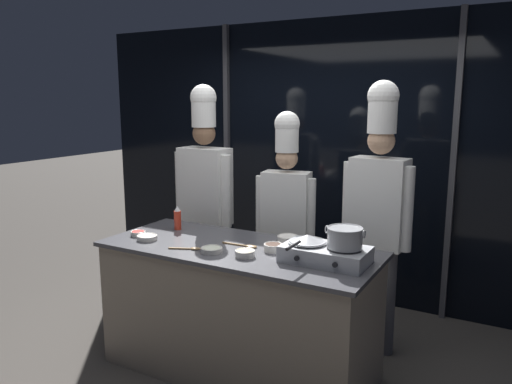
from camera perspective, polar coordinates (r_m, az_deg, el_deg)
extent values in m
plane|color=#47423D|center=(3.88, -1.91, -19.61)|extent=(24.00, 24.00, 0.00)
cube|color=black|center=(4.93, 8.31, 3.50)|extent=(5.40, 0.04, 2.70)
cube|color=#47474C|center=(5.40, -3.33, 4.23)|extent=(0.05, 0.05, 2.70)
cube|color=#47474C|center=(4.60, 21.57, 2.35)|extent=(0.05, 0.05, 2.70)
cube|color=gray|center=(3.68, -1.96, -13.51)|extent=(1.90, 0.78, 0.91)
cube|color=#47474C|center=(3.51, -2.01, -6.53)|extent=(1.96, 0.82, 0.03)
cube|color=#B2B5BA|center=(3.21, 7.94, -7.06)|extent=(0.54, 0.31, 0.10)
cylinder|color=black|center=(3.24, 5.91, -5.79)|extent=(0.22, 0.22, 0.01)
cylinder|color=black|center=(3.11, 4.67, -7.57)|extent=(0.03, 0.01, 0.03)
cylinder|color=black|center=(3.15, 10.08, -6.36)|extent=(0.22, 0.22, 0.01)
cylinder|color=black|center=(3.02, 9.00, -8.23)|extent=(0.03, 0.01, 0.03)
cylinder|color=#ADAFB5|center=(3.23, 5.91, -5.62)|extent=(0.24, 0.24, 0.01)
cone|color=#ADAFB5|center=(3.23, 5.92, -5.29)|extent=(0.25, 0.25, 0.05)
cylinder|color=black|center=(3.04, 4.31, -6.10)|extent=(0.02, 0.19, 0.02)
cylinder|color=#93969B|center=(3.13, 10.12, -5.18)|extent=(0.22, 0.22, 0.12)
torus|color=#93969B|center=(3.12, 10.16, -4.09)|extent=(0.22, 0.22, 0.01)
torus|color=#93969B|center=(3.16, 8.08, -4.23)|extent=(0.01, 0.05, 0.05)
torus|color=#93969B|center=(3.09, 12.26, -4.74)|extent=(0.01, 0.05, 0.05)
cylinder|color=red|center=(3.98, -8.95, -3.21)|extent=(0.06, 0.06, 0.15)
cone|color=white|center=(3.96, -8.99, -1.86)|extent=(0.05, 0.05, 0.04)
cylinder|color=silver|center=(3.40, -5.10, -6.63)|extent=(0.14, 0.14, 0.03)
torus|color=silver|center=(3.39, -5.10, -6.39)|extent=(0.15, 0.15, 0.01)
cylinder|color=silver|center=(3.39, -5.10, -6.49)|extent=(0.12, 0.12, 0.02)
cylinder|color=silver|center=(3.88, -13.32, -4.65)|extent=(0.11, 0.11, 0.03)
torus|color=silver|center=(3.88, -13.33, -4.42)|extent=(0.11, 0.11, 0.01)
cylinder|color=red|center=(3.88, -13.32, -4.52)|extent=(0.09, 0.09, 0.02)
cylinder|color=silver|center=(3.76, -12.34, -5.13)|extent=(0.15, 0.15, 0.03)
torus|color=silver|center=(3.75, -12.35, -4.91)|extent=(0.15, 0.15, 0.01)
cylinder|color=silver|center=(3.75, -12.34, -5.00)|extent=(0.12, 0.12, 0.02)
cylinder|color=silver|center=(3.63, 3.64, -5.38)|extent=(0.15, 0.15, 0.04)
torus|color=silver|center=(3.62, 3.65, -5.07)|extent=(0.15, 0.15, 0.01)
cylinder|color=white|center=(3.62, 3.65, -5.21)|extent=(0.12, 0.12, 0.02)
cylinder|color=silver|center=(3.29, -1.27, -7.07)|extent=(0.13, 0.13, 0.04)
torus|color=silver|center=(3.28, -1.27, -6.72)|extent=(0.13, 0.13, 0.01)
cylinder|color=#E0C689|center=(3.29, -1.27, -6.88)|extent=(0.11, 0.11, 0.02)
cylinder|color=silver|center=(3.40, 1.96, -6.39)|extent=(0.13, 0.13, 0.05)
torus|color=silver|center=(3.40, 1.96, -6.00)|extent=(0.13, 0.13, 0.01)
cylinder|color=#382319|center=(3.40, 1.96, -6.18)|extent=(0.10, 0.10, 0.03)
cube|color=olive|center=(3.56, -2.53, -5.97)|extent=(0.19, 0.02, 0.01)
ellipsoid|color=olive|center=(3.49, -0.56, -6.23)|extent=(0.09, 0.06, 0.02)
cube|color=olive|center=(3.49, -8.75, -6.40)|extent=(0.15, 0.07, 0.01)
ellipsoid|color=olive|center=(3.47, -6.93, -6.43)|extent=(0.08, 0.07, 0.02)
cylinder|color=#232326|center=(4.59, -4.41, -8.89)|extent=(0.12, 0.12, 0.84)
cylinder|color=#232326|center=(4.73, -6.88, -8.33)|extent=(0.12, 0.12, 0.84)
cube|color=white|center=(4.46, -5.84, 0.68)|extent=(0.46, 0.25, 0.68)
cylinder|color=white|center=(4.29, -3.44, 0.08)|extent=(0.09, 0.09, 0.63)
cylinder|color=white|center=(4.59, -8.62, 0.68)|extent=(0.09, 0.09, 0.63)
sphere|color=brown|center=(4.41, -5.96, 6.67)|extent=(0.20, 0.20, 0.20)
cylinder|color=white|center=(4.40, -6.01, 9.03)|extent=(0.21, 0.21, 0.25)
sphere|color=white|center=(4.40, -6.04, 10.68)|extent=(0.23, 0.23, 0.23)
cylinder|color=#2D3856|center=(4.29, 4.74, -10.94)|extent=(0.10, 0.10, 0.76)
cylinder|color=#2D3856|center=(4.35, 2.01, -10.62)|extent=(0.10, 0.10, 0.76)
cube|color=white|center=(4.12, 3.47, -1.91)|extent=(0.41, 0.26, 0.61)
cylinder|color=white|center=(4.04, 6.27, -2.41)|extent=(0.08, 0.08, 0.56)
cylinder|color=white|center=(4.16, 0.50, -1.96)|extent=(0.08, 0.08, 0.56)
sphere|color=tan|center=(4.05, 3.54, 3.88)|extent=(0.18, 0.18, 0.18)
cylinder|color=white|center=(4.03, 3.56, 6.17)|extent=(0.19, 0.19, 0.23)
sphere|color=white|center=(4.02, 3.58, 7.77)|extent=(0.20, 0.20, 0.20)
cylinder|color=#4C4C51|center=(4.05, 14.85, -12.02)|extent=(0.11, 0.11, 0.84)
cylinder|color=#4C4C51|center=(4.12, 11.81, -11.47)|extent=(0.11, 0.11, 0.84)
cube|color=white|center=(3.86, 13.80, -1.22)|extent=(0.43, 0.25, 0.68)
cylinder|color=white|center=(3.76, 16.92, -1.92)|extent=(0.08, 0.08, 0.63)
cylinder|color=white|center=(3.91, 10.45, -1.13)|extent=(0.08, 0.08, 0.63)
sphere|color=tan|center=(3.79, 14.12, 5.69)|extent=(0.20, 0.20, 0.20)
cylinder|color=white|center=(3.78, 14.25, 8.55)|extent=(0.21, 0.21, 0.27)
sphere|color=white|center=(3.78, 14.35, 10.59)|extent=(0.23, 0.23, 0.23)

